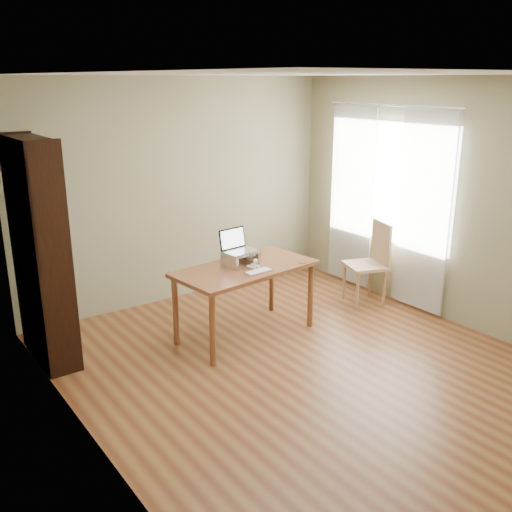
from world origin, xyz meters
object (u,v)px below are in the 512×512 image
at_px(laptop, 237,246).
at_px(keyboard, 258,271).
at_px(cat, 240,257).
at_px(bookshelf, 41,252).
at_px(desk, 245,276).
at_px(chair, 370,259).

xyz_separation_m(laptop, keyboard, (0.00, -0.36, -0.18)).
height_order(keyboard, cat, cat).
relative_size(bookshelf, cat, 4.25).
distance_m(bookshelf, cat, 1.90).
xyz_separation_m(desk, cat, (0.01, 0.11, 0.17)).
bearing_deg(keyboard, cat, 86.00).
xyz_separation_m(bookshelf, desk, (1.78, -0.70, -0.39)).
distance_m(laptop, cat, 0.12).
xyz_separation_m(keyboard, chair, (1.73, 0.14, -0.23)).
xyz_separation_m(bookshelf, laptop, (1.78, -0.56, -0.11)).
bearing_deg(chair, keyboard, -156.87).
height_order(laptop, keyboard, laptop).
relative_size(laptop, chair, 0.35).
bearing_deg(cat, bookshelf, 148.32).
distance_m(desk, chair, 1.74).
height_order(laptop, cat, laptop).
bearing_deg(cat, chair, -19.95).
bearing_deg(bookshelf, desk, -21.36).
relative_size(bookshelf, keyboard, 7.24).
bearing_deg(cat, keyboard, -104.29).
bearing_deg(laptop, bookshelf, 156.49).
height_order(bookshelf, cat, bookshelf).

